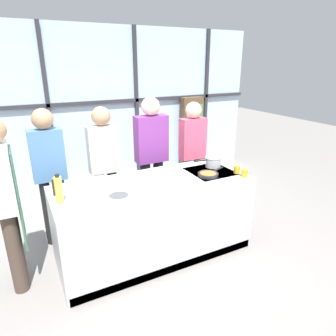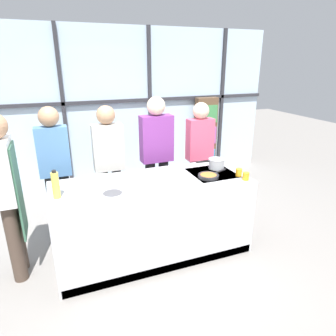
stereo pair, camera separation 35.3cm
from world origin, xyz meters
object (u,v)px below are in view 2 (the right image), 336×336
Objects in this scene: chef at (7,189)px; spectator_center_left at (109,160)px; spectator_far_right at (200,150)px; white_plate at (100,177)px; spectator_center_right at (157,152)px; saucepan at (216,163)px; pepper_grinder at (55,182)px; frying_pan at (209,176)px; oil_bottle at (56,185)px; juice_glass_near at (246,176)px; juice_glass_far at (239,172)px; mixing_bowl at (113,196)px; spectator_far_left at (55,164)px.

chef reaches higher than spectator_center_left.
spectator_far_right is 1.61m from white_plate.
chef is 1.00× the size of spectator_center_right.
spectator_center_left is at bearing 151.55° from saucepan.
saucepan is at bearing -0.85° from pepper_grinder.
saucepan is (0.24, 0.25, 0.05)m from frying_pan.
saucepan is 1.29× the size of oil_bottle.
spectator_center_right is (0.67, -0.00, 0.03)m from spectator_center_left.
saucepan is (1.24, -0.67, 0.01)m from spectator_center_left.
spectator_far_right is at bearing 22.83° from oil_bottle.
white_plate is at bearing 156.57° from juice_glass_near.
frying_pan is at bearing 166.96° from juice_glass_far.
saucepan is (-0.11, -0.67, 0.02)m from spectator_far_right.
spectator_far_right is 7.11× the size of mixing_bowl.
spectator_center_left is at bearing 67.49° from white_plate.
spectator_center_left reaches higher than saucepan.
frying_pan is 1.12× the size of saucepan.
chef is 7.54× the size of mixing_bowl.
saucepan reaches higher than frying_pan.
spectator_center_left is at bearing 137.41° from frying_pan.
spectator_center_right is 1.60m from oil_bottle.
white_plate is 1.07× the size of mixing_bowl.
spectator_far_left reaches higher than frying_pan.
juice_glass_far is at bearing 143.57° from spectator_center_left.
juice_glass_far is at bearing -70.37° from saucepan.
mixing_bowl is 0.80× the size of oil_bottle.
white_plate is at bearing 67.49° from spectator_center_left.
juice_glass_far is at bearing 90.69° from spectator_far_right.
juice_glass_far is at bearing -9.92° from pepper_grinder.
juice_glass_near reaches higher than mixing_bowl.
spectator_far_left reaches higher than juice_glass_far.
spectator_far_right reaches higher than juice_glass_near.
mixing_bowl is at bearing 114.82° from spectator_far_left.
frying_pan is 1.68× the size of white_plate.
frying_pan is 4.71× the size of juice_glass_far.
white_plate is 0.86× the size of oil_bottle.
oil_bottle is (-1.92, -0.18, 0.07)m from saucepan.
frying_pan is at bearing 69.38° from spectator_far_right.
spectator_center_right is at bearing 180.00° from spectator_center_left.
pepper_grinder is (-0.02, -0.64, 0.00)m from spectator_far_left.
oil_bottle is (-1.36, -0.85, 0.04)m from spectator_center_right.
spectator_center_right is 1.06× the size of spectator_far_right.
spectator_center_left is at bearing 143.57° from juice_glass_far.
frying_pan is 1.72m from pepper_grinder.
spectator_center_left is 1.36m from frying_pan.
spectator_center_left is 6.72× the size of white_plate.
pepper_grinder reaches higher than juice_glass_far.
mixing_bowl is 1.20× the size of pepper_grinder.
juice_glass_near is (0.12, -0.47, -0.02)m from saucepan.
frying_pan is 0.42m from juice_glass_near.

